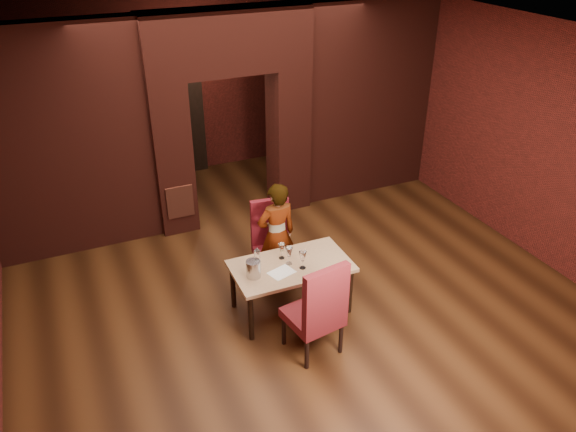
% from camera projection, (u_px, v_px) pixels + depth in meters
% --- Properties ---
extents(floor, '(8.00, 8.00, 0.00)m').
position_uv_depth(floor, '(285.00, 278.00, 7.60)').
color(floor, '#412310').
rests_on(floor, ground).
extents(ceiling, '(7.00, 8.00, 0.04)m').
position_uv_depth(ceiling, '(284.00, 35.00, 6.05)').
color(ceiling, silver).
rests_on(ceiling, ground).
extents(wall_back, '(7.00, 0.04, 3.20)m').
position_uv_depth(wall_back, '(194.00, 85.00, 10.01)').
color(wall_back, maroon).
rests_on(wall_back, ground).
extents(wall_front, '(7.00, 0.04, 3.20)m').
position_uv_depth(wall_front, '(533.00, 403.00, 3.63)').
color(wall_front, maroon).
rests_on(wall_front, ground).
extents(wall_right, '(0.04, 8.00, 3.20)m').
position_uv_depth(wall_right, '(506.00, 129.00, 8.07)').
color(wall_right, maroon).
rests_on(wall_right, ground).
extents(pillar_left, '(0.55, 0.55, 2.30)m').
position_uv_depth(pillar_left, '(171.00, 158.00, 8.30)').
color(pillar_left, maroon).
rests_on(pillar_left, ground).
extents(pillar_right, '(0.55, 0.55, 2.30)m').
position_uv_depth(pillar_right, '(288.00, 138.00, 8.98)').
color(pillar_right, maroon).
rests_on(pillar_right, ground).
extents(lintel, '(2.45, 0.55, 0.90)m').
position_uv_depth(lintel, '(226.00, 41.00, 7.86)').
color(lintel, maroon).
rests_on(lintel, ground).
extents(wing_wall_left, '(2.28, 0.35, 3.20)m').
position_uv_depth(wing_wall_left, '(65.00, 144.00, 7.57)').
color(wing_wall_left, maroon).
rests_on(wing_wall_left, ground).
extents(wing_wall_right, '(2.28, 0.35, 3.20)m').
position_uv_depth(wing_wall_right, '(366.00, 100.00, 9.26)').
color(wing_wall_right, maroon).
rests_on(wing_wall_right, ground).
extents(vent_panel, '(0.40, 0.03, 0.50)m').
position_uv_depth(vent_panel, '(180.00, 202.00, 8.35)').
color(vent_panel, '#A0452E').
rests_on(vent_panel, ground).
extents(rear_door, '(0.90, 0.08, 2.10)m').
position_uv_depth(rear_door, '(176.00, 119.00, 10.09)').
color(rear_door, black).
rests_on(rear_door, ground).
extents(rear_door_frame, '(1.02, 0.04, 2.22)m').
position_uv_depth(rear_door_frame, '(176.00, 120.00, 10.06)').
color(rear_door_frame, black).
rests_on(rear_door_frame, ground).
extents(dining_table, '(1.43, 0.83, 0.67)m').
position_uv_depth(dining_table, '(291.00, 287.00, 6.86)').
color(dining_table, tan).
rests_on(dining_table, ground).
extents(chair_far, '(0.57, 0.57, 1.11)m').
position_uv_depth(chair_far, '(274.00, 244.00, 7.30)').
color(chair_far, maroon).
rests_on(chair_far, ground).
extents(chair_near, '(0.63, 0.63, 1.21)m').
position_uv_depth(chair_near, '(313.00, 306.00, 6.11)').
color(chair_near, maroon).
rests_on(chair_near, ground).
extents(person_seated, '(0.55, 0.38, 1.45)m').
position_uv_depth(person_seated, '(277.00, 235.00, 7.17)').
color(person_seated, silver).
rests_on(person_seated, ground).
extents(wine_glass_a, '(0.08, 0.08, 0.20)m').
position_uv_depth(wine_glass_a, '(282.00, 251.00, 6.77)').
color(wine_glass_a, white).
rests_on(wine_glass_a, dining_table).
extents(wine_glass_b, '(0.09, 0.09, 0.23)m').
position_uv_depth(wine_glass_b, '(289.00, 256.00, 6.66)').
color(wine_glass_b, white).
rests_on(wine_glass_b, dining_table).
extents(wine_glass_c, '(0.09, 0.09, 0.23)m').
position_uv_depth(wine_glass_c, '(303.00, 260.00, 6.58)').
color(wine_glass_c, white).
rests_on(wine_glass_c, dining_table).
extents(tasting_sheet, '(0.34, 0.29, 0.00)m').
position_uv_depth(tasting_sheet, '(282.00, 272.00, 6.55)').
color(tasting_sheet, white).
rests_on(tasting_sheet, dining_table).
extents(wine_bucket, '(0.17, 0.17, 0.21)m').
position_uv_depth(wine_bucket, '(253.00, 269.00, 6.43)').
color(wine_bucket, '#ACACB3').
rests_on(wine_bucket, dining_table).
extents(water_bottle, '(0.07, 0.07, 0.30)m').
position_uv_depth(water_bottle, '(257.00, 260.00, 6.52)').
color(water_bottle, white).
rests_on(water_bottle, dining_table).
extents(potted_plant, '(0.42, 0.39, 0.38)m').
position_uv_depth(potted_plant, '(310.00, 257.00, 7.71)').
color(potted_plant, '#346E28').
rests_on(potted_plant, ground).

